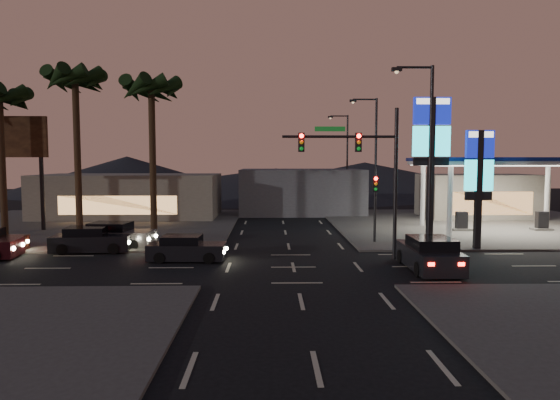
{
  "coord_description": "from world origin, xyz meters",
  "views": [
    {
      "loc": [
        -1.19,
        -24.2,
        5.22
      ],
      "look_at": [
        -0.57,
        4.21,
        3.0
      ],
      "focal_mm": 32.0,
      "sensor_mm": 36.0,
      "label": 1
    }
  ],
  "objects_px": {
    "pylon_sign_tall": "(431,141)",
    "car_lane_a_front": "(186,249)",
    "suv_station": "(429,255)",
    "car_lane_b_front": "(114,236)",
    "traffic_signal_mast": "(363,161)",
    "pylon_sign_short": "(479,171)",
    "car_lane_b_mid": "(91,240)",
    "gas_station": "(504,163)"
  },
  "relations": [
    {
      "from": "gas_station",
      "to": "suv_station",
      "type": "distance_m",
      "value": 16.47
    },
    {
      "from": "traffic_signal_mast",
      "to": "car_lane_a_front",
      "type": "xyz_separation_m",
      "value": [
        -9.32,
        -0.2,
        -4.61
      ]
    },
    {
      "from": "car_lane_b_mid",
      "to": "suv_station",
      "type": "distance_m",
      "value": 18.69
    },
    {
      "from": "car_lane_b_mid",
      "to": "pylon_sign_tall",
      "type": "bearing_deg",
      "value": 3.13
    },
    {
      "from": "pylon_sign_tall",
      "to": "car_lane_a_front",
      "type": "xyz_separation_m",
      "value": [
        -14.06,
        -3.72,
        -5.77
      ]
    },
    {
      "from": "pylon_sign_short",
      "to": "car_lane_a_front",
      "type": "xyz_separation_m",
      "value": [
        -16.56,
        -2.72,
        -4.04
      ]
    },
    {
      "from": "car_lane_a_front",
      "to": "car_lane_b_mid",
      "type": "xyz_separation_m",
      "value": [
        -5.9,
        2.62,
        0.06
      ]
    },
    {
      "from": "car_lane_b_front",
      "to": "suv_station",
      "type": "relative_size",
      "value": 1.0
    },
    {
      "from": "car_lane_a_front",
      "to": "car_lane_b_mid",
      "type": "distance_m",
      "value": 6.46
    },
    {
      "from": "car_lane_b_mid",
      "to": "car_lane_a_front",
      "type": "bearing_deg",
      "value": -23.97
    },
    {
      "from": "car_lane_b_front",
      "to": "car_lane_b_mid",
      "type": "bearing_deg",
      "value": -121.21
    },
    {
      "from": "pylon_sign_tall",
      "to": "pylon_sign_short",
      "type": "height_order",
      "value": "pylon_sign_tall"
    },
    {
      "from": "pylon_sign_short",
      "to": "traffic_signal_mast",
      "type": "height_order",
      "value": "traffic_signal_mast"
    },
    {
      "from": "pylon_sign_tall",
      "to": "car_lane_b_mid",
      "type": "relative_size",
      "value": 1.96
    },
    {
      "from": "car_lane_b_front",
      "to": "suv_station",
      "type": "distance_m",
      "value": 18.31
    },
    {
      "from": "car_lane_a_front",
      "to": "pylon_sign_tall",
      "type": "bearing_deg",
      "value": 14.81
    },
    {
      "from": "pylon_sign_short",
      "to": "traffic_signal_mast",
      "type": "relative_size",
      "value": 0.88
    },
    {
      "from": "traffic_signal_mast",
      "to": "pylon_sign_short",
      "type": "bearing_deg",
      "value": 19.13
    },
    {
      "from": "pylon_sign_tall",
      "to": "car_lane_b_mid",
      "type": "bearing_deg",
      "value": -176.87
    },
    {
      "from": "traffic_signal_mast",
      "to": "suv_station",
      "type": "height_order",
      "value": "traffic_signal_mast"
    },
    {
      "from": "car_lane_a_front",
      "to": "pylon_sign_short",
      "type": "bearing_deg",
      "value": 9.32
    },
    {
      "from": "pylon_sign_short",
      "to": "car_lane_b_front",
      "type": "distance_m",
      "value": 21.96
    },
    {
      "from": "pylon_sign_tall",
      "to": "traffic_signal_mast",
      "type": "distance_m",
      "value": 6.02
    },
    {
      "from": "gas_station",
      "to": "car_lane_b_front",
      "type": "distance_m",
      "value": 27.6
    },
    {
      "from": "car_lane_b_front",
      "to": "suv_station",
      "type": "xyz_separation_m",
      "value": [
        17.06,
        -6.64,
        0.04
      ]
    },
    {
      "from": "pylon_sign_short",
      "to": "traffic_signal_mast",
      "type": "bearing_deg",
      "value": -160.87
    },
    {
      "from": "gas_station",
      "to": "pylon_sign_tall",
      "type": "distance_m",
      "value": 10.01
    },
    {
      "from": "gas_station",
      "to": "car_lane_b_mid",
      "type": "bearing_deg",
      "value": -164.55
    },
    {
      "from": "traffic_signal_mast",
      "to": "suv_station",
      "type": "distance_m",
      "value": 5.92
    },
    {
      "from": "traffic_signal_mast",
      "to": "car_lane_b_mid",
      "type": "relative_size",
      "value": 1.74
    },
    {
      "from": "pylon_sign_short",
      "to": "car_lane_a_front",
      "type": "distance_m",
      "value": 17.26
    },
    {
      "from": "pylon_sign_tall",
      "to": "suv_station",
      "type": "xyz_separation_m",
      "value": [
        -2.0,
        -6.24,
        -5.65
      ]
    },
    {
      "from": "car_lane_b_front",
      "to": "traffic_signal_mast",
      "type": "bearing_deg",
      "value": -15.29
    },
    {
      "from": "pylon_sign_tall",
      "to": "car_lane_a_front",
      "type": "distance_m",
      "value": 15.65
    },
    {
      "from": "pylon_sign_short",
      "to": "traffic_signal_mast",
      "type": "xyz_separation_m",
      "value": [
        -7.24,
        -2.51,
        0.57
      ]
    },
    {
      "from": "pylon_sign_short",
      "to": "suv_station",
      "type": "relative_size",
      "value": 1.44
    },
    {
      "from": "pylon_sign_tall",
      "to": "car_lane_b_mid",
      "type": "distance_m",
      "value": 20.8
    },
    {
      "from": "pylon_sign_short",
      "to": "car_lane_b_mid",
      "type": "distance_m",
      "value": 22.82
    },
    {
      "from": "traffic_signal_mast",
      "to": "suv_station",
      "type": "relative_size",
      "value": 1.65
    },
    {
      "from": "suv_station",
      "to": "gas_station",
      "type": "bearing_deg",
      "value": 53.28
    },
    {
      "from": "car_lane_a_front",
      "to": "gas_station",
      "type": "bearing_deg",
      "value": 25.35
    },
    {
      "from": "pylon_sign_tall",
      "to": "car_lane_a_front",
      "type": "bearing_deg",
      "value": -165.19
    }
  ]
}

